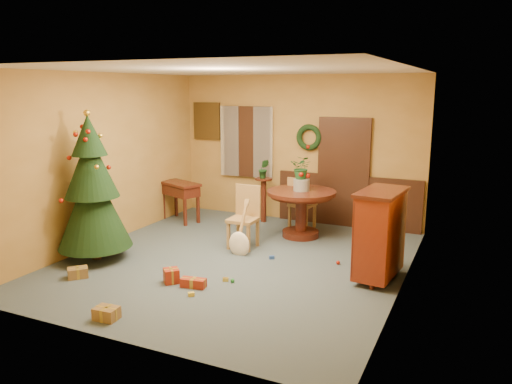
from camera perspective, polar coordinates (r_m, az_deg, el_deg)
The scene contains 21 objects.
room_envelope at distance 9.92m, azimuth 5.82°, elevation 2.90°, with size 5.50×5.50×5.50m.
dining_table at distance 8.97m, azimuth 5.17°, elevation -1.44°, with size 1.24×1.24×0.85m.
urn at distance 8.89m, azimuth 5.22°, elevation 0.82°, with size 0.29×0.29×0.21m, color slate.
centerpiece_plant at distance 8.84m, azimuth 5.26°, elevation 2.81°, with size 0.37×0.32×0.42m, color #1E4C23.
chair_near at distance 8.39m, azimuth -1.25°, elevation -2.56°, with size 0.46×0.46×1.04m.
chair_far at distance 9.46m, azimuth 5.11°, elevation -1.09°, with size 0.49×0.49×1.00m.
guitar at distance 8.01m, azimuth -1.95°, elevation -4.25°, with size 0.36×0.17×0.86m, color white, non-canonical shape.
plant_stand at distance 9.93m, azimuth 0.88°, elevation -0.32°, with size 0.35×0.35×0.89m.
stand_plant at distance 9.84m, azimuth 0.89°, elevation 2.67°, with size 0.21×0.17×0.38m, color #19471E.
christmas_tree at distance 8.05m, azimuth -18.21°, elevation 0.20°, with size 1.13×1.13×2.33m.
writing_desk at distance 10.11m, azimuth -8.69°, elevation 0.01°, with size 0.99×0.74×0.79m.
sideboard at distance 7.14m, azimuth 13.97°, elevation -4.48°, with size 0.63×1.05×1.28m.
gift_a at distance 6.23m, azimuth -16.71°, elevation -13.14°, with size 0.29×0.22×0.15m.
gift_b at distance 7.09m, azimuth -9.65°, elevation -9.41°, with size 0.28×0.28×0.20m.
gift_c at distance 7.61m, azimuth -19.69°, elevation -8.68°, with size 0.32×0.33×0.15m.
gift_d at distance 6.91m, azimuth -7.18°, elevation -10.25°, with size 0.36×0.19×0.12m.
toy_a at distance 7.93m, azimuth 1.81°, elevation -7.48°, with size 0.08×0.05×0.05m, color #24489F.
toy_b at distance 7.02m, azimuth -2.70°, elevation -10.08°, with size 0.06×0.06×0.06m, color #227E30.
toy_c at distance 6.65m, azimuth -7.41°, elevation -11.51°, with size 0.08×0.05×0.05m, color gold.
toy_d at distance 7.79m, azimuth 9.37°, elevation -7.96°, with size 0.06×0.06×0.06m, color #A81B0B.
toy_e at distance 7.08m, azimuth -3.49°, elevation -9.95°, with size 0.08×0.05×0.05m, color yellow.
Camera 1 is at (3.36, -6.57, 2.65)m, focal length 35.00 mm.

